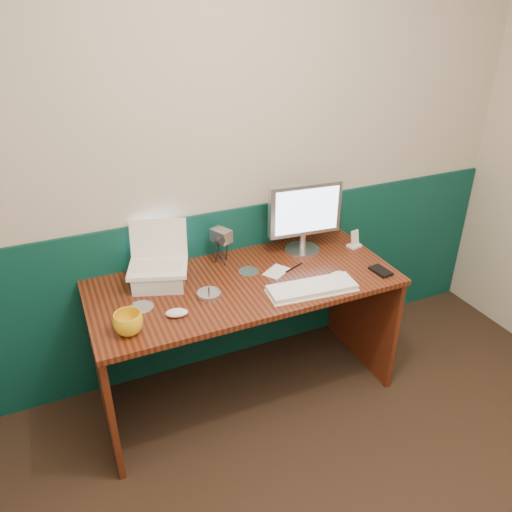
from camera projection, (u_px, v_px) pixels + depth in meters
name	position (u px, v px, depth m)	size (l,w,h in m)	color
back_wall	(240.00, 164.00, 2.71)	(3.50, 0.04, 2.50)	#C0B5A3
wainscot	(243.00, 283.00, 3.05)	(3.48, 0.02, 1.00)	#083635
desk	(245.00, 338.00, 2.78)	(1.60, 0.70, 0.75)	#351509
laptop_riser	(159.00, 277.00, 2.54)	(0.25, 0.21, 0.09)	silver
laptop	(156.00, 248.00, 2.47)	(0.29, 0.22, 0.24)	white
monitor	(304.00, 218.00, 2.79)	(0.42, 0.12, 0.42)	#B9B9BE
keyboard	(312.00, 289.00, 2.51)	(0.45, 0.15, 0.03)	white
mouse_right	(337.00, 275.00, 2.61)	(0.10, 0.06, 0.03)	silver
mouse_left	(177.00, 313.00, 2.31)	(0.11, 0.06, 0.04)	white
mug	(128.00, 323.00, 2.18)	(0.13, 0.13, 0.10)	yellow
camcorder	(222.00, 247.00, 2.72)	(0.09, 0.13, 0.19)	#A8A9AD
cd_spindle	(209.00, 294.00, 2.46)	(0.12, 0.12, 0.02)	#B4B9C5
cd_loose_a	(141.00, 307.00, 2.38)	(0.12, 0.12, 0.00)	silver
cd_loose_b	(249.00, 271.00, 2.68)	(0.11, 0.11, 0.00)	silver
pen	(294.00, 268.00, 2.71)	(0.01, 0.01, 0.14)	black
papers	(276.00, 272.00, 2.68)	(0.14, 0.10, 0.00)	silver
dock	(354.00, 246.00, 2.94)	(0.08, 0.06, 0.01)	white
music_player	(355.00, 238.00, 2.91)	(0.05, 0.01, 0.09)	silver
pda	(381.00, 271.00, 2.67)	(0.07, 0.12, 0.01)	black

